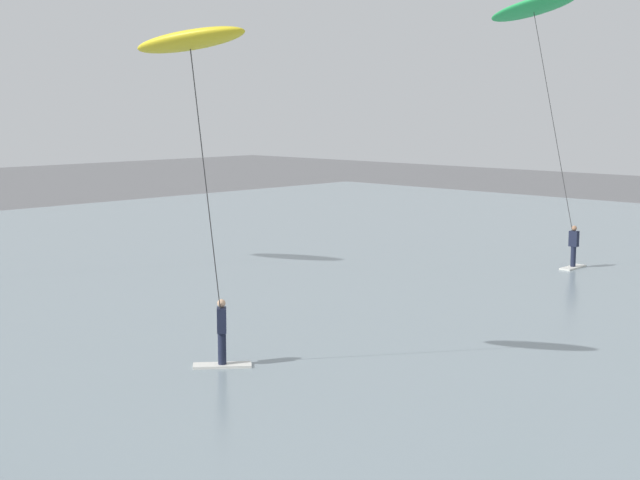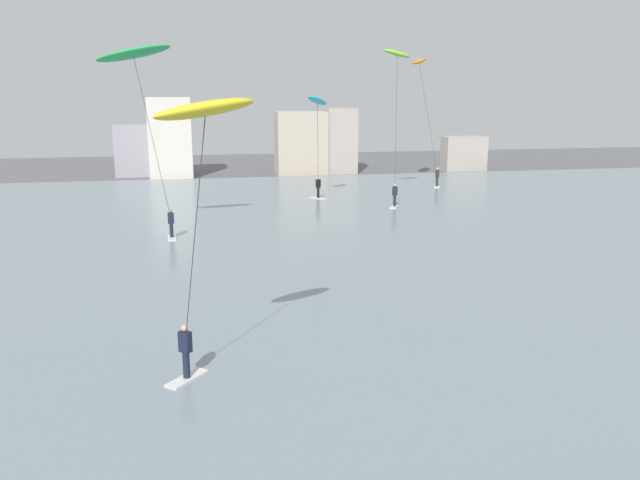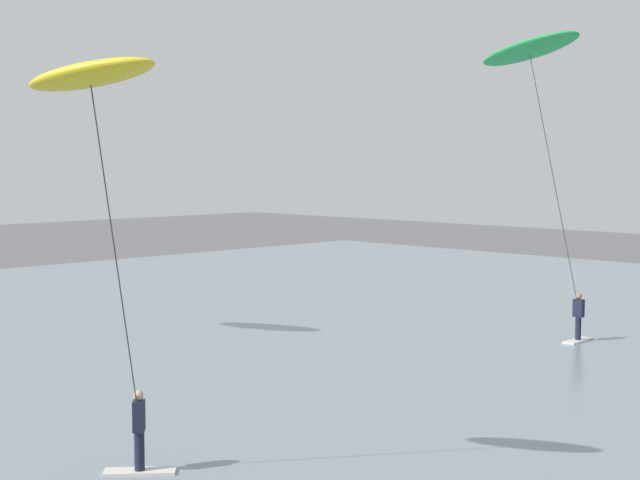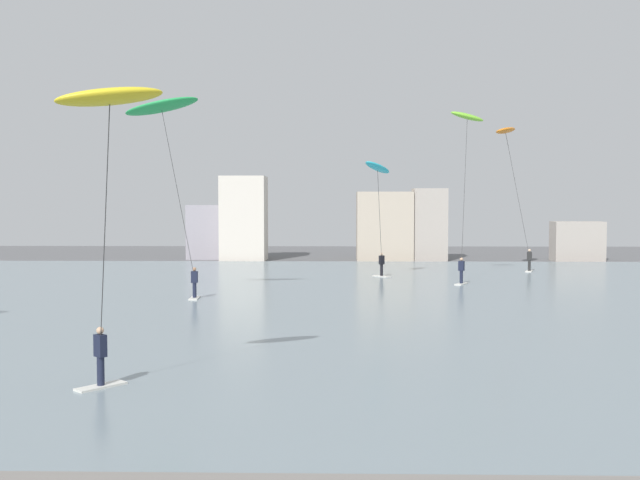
% 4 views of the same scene
% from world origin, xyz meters
% --- Properties ---
extents(kitesurfer_green, '(3.82, 2.56, 10.52)m').
position_xyz_m(kitesurfer_green, '(-8.60, 30.09, 9.27)').
color(kitesurfer_green, silver).
rests_on(kitesurfer_green, water_bay).
extents(kitesurfer_yellow, '(2.79, 2.98, 8.02)m').
position_xyz_m(kitesurfer_yellow, '(-5.64, 11.51, 6.75)').
color(kitesurfer_yellow, silver).
rests_on(kitesurfer_yellow, water_bay).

